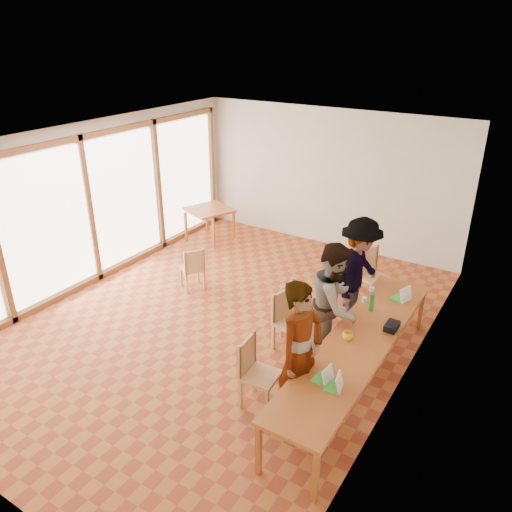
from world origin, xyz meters
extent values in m
plane|color=#A35527|center=(0.00, 0.00, 0.00)|extent=(8.00, 8.00, 0.00)
cube|color=beige|center=(0.00, 4.00, 1.50)|extent=(6.00, 0.10, 3.00)
cube|color=beige|center=(3.00, 0.00, 1.50)|extent=(0.10, 8.00, 3.00)
cube|color=white|center=(-2.96, 0.00, 1.50)|extent=(0.10, 8.00, 3.00)
cube|color=white|center=(0.00, 0.00, 3.02)|extent=(6.00, 8.00, 0.04)
cube|color=#B66628|center=(2.50, -0.36, 0.72)|extent=(0.80, 4.00, 0.05)
cube|color=#B66628|center=(2.16, -2.30, 0.35)|extent=(0.06, 0.06, 0.70)
cube|color=#B66628|center=(2.16, 1.58, 0.35)|extent=(0.06, 0.06, 0.70)
cube|color=#B66628|center=(2.84, -2.30, 0.35)|extent=(0.06, 0.06, 0.70)
cube|color=#B66628|center=(2.84, 1.58, 0.35)|extent=(0.06, 0.06, 0.70)
cube|color=#B66628|center=(-2.31, 2.76, 0.72)|extent=(0.90, 0.90, 0.05)
cube|color=#B66628|center=(-2.70, 2.37, 0.35)|extent=(0.05, 0.05, 0.70)
cube|color=#B66628|center=(-2.70, 3.15, 0.35)|extent=(0.05, 0.05, 0.70)
cube|color=#B66628|center=(-1.92, 2.37, 0.35)|extent=(0.05, 0.05, 0.70)
cube|color=#B66628|center=(-1.92, 3.15, 0.35)|extent=(0.05, 0.05, 0.70)
cube|color=tan|center=(1.59, -1.35, 0.45)|extent=(0.48, 0.48, 0.04)
cube|color=tan|center=(1.39, -1.36, 0.71)|extent=(0.08, 0.45, 0.47)
cube|color=tan|center=(1.34, -0.06, 0.45)|extent=(0.53, 0.53, 0.04)
cube|color=tan|center=(1.15, -0.01, 0.70)|extent=(0.14, 0.44, 0.46)
cube|color=tan|center=(1.23, 0.33, 0.42)|extent=(0.41, 0.41, 0.04)
cube|color=tan|center=(1.04, 0.33, 0.65)|extent=(0.04, 0.41, 0.43)
cube|color=tan|center=(1.90, 1.99, 0.47)|extent=(0.61, 0.61, 0.04)
cube|color=tan|center=(1.71, 2.07, 0.74)|extent=(0.23, 0.44, 0.48)
cube|color=tan|center=(-1.17, 0.70, 0.40)|extent=(0.54, 0.54, 0.04)
cube|color=tan|center=(-1.02, 0.60, 0.63)|extent=(0.24, 0.35, 0.41)
imported|color=gray|center=(2.11, -1.28, 0.95)|extent=(0.58, 0.77, 1.91)
imported|color=gray|center=(1.97, 0.01, 0.94)|extent=(0.80, 0.98, 1.88)
imported|color=gray|center=(1.87, 1.21, 0.92)|extent=(0.72, 1.21, 1.84)
cube|color=green|center=(2.59, -1.41, 0.76)|extent=(0.21, 0.26, 0.02)
cube|color=white|center=(2.67, -1.39, 0.85)|extent=(0.11, 0.22, 0.19)
cube|color=green|center=(2.42, -1.34, 0.76)|extent=(0.18, 0.24, 0.02)
cube|color=white|center=(2.51, -1.35, 0.85)|extent=(0.08, 0.22, 0.19)
cube|color=green|center=(2.61, 1.02, 0.76)|extent=(0.26, 0.31, 0.03)
cube|color=white|center=(2.70, 0.99, 0.86)|extent=(0.15, 0.25, 0.22)
imported|color=yellow|center=(2.36, -0.42, 0.80)|extent=(0.18, 0.18, 0.11)
cylinder|color=#26833D|center=(2.37, 0.45, 0.89)|extent=(0.07, 0.07, 0.28)
cylinder|color=silver|center=(2.19, 0.62, 0.80)|extent=(0.07, 0.07, 0.09)
cylinder|color=white|center=(2.16, 1.03, 0.78)|extent=(0.08, 0.08, 0.06)
cube|color=#BA395D|center=(2.71, -1.48, 0.76)|extent=(0.05, 0.10, 0.01)
cube|color=black|center=(2.77, 0.14, 0.80)|extent=(0.16, 0.26, 0.09)
camera|label=1|loc=(4.27, -5.72, 4.50)|focal=35.00mm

